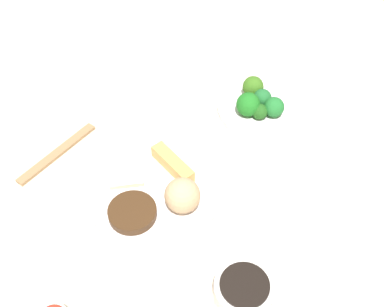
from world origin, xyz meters
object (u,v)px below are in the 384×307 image
main_plate (154,193)px  chopsticks_pair (57,153)px  soy_sauce_bowl (244,291)px  broccoli_plate (261,108)px

main_plate → chopsticks_pair: bearing=-139.7°
soy_sauce_bowl → chopsticks_pair: bearing=-153.1°
broccoli_plate → soy_sauce_bowl: 0.47m
soy_sauce_bowl → main_plate: bearing=-165.1°
broccoli_plate → chopsticks_pair: (-0.05, -0.48, -0.00)m
soy_sauce_bowl → broccoli_plate: bearing=148.4°
main_plate → chopsticks_pair: size_ratio=1.27×
main_plate → soy_sauce_bowl: 0.27m
main_plate → broccoli_plate: 0.35m
broccoli_plate → chopsticks_pair: bearing=-95.6°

